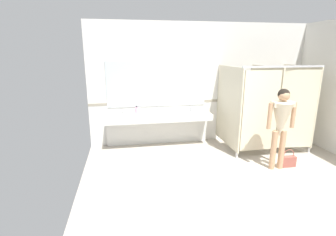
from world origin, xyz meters
TOP-DOWN VIEW (x-y plane):
  - ground_plane at (0.00, 0.00)m, footprint 5.88×6.73m
  - wall_back at (0.00, 3.13)m, footprint 5.88×0.12m
  - wall_back_tile_band at (0.00, 3.06)m, footprint 5.88×0.01m
  - vanity_counter at (-1.27, 2.84)m, footprint 2.55×0.58m
  - mirror_panel at (-1.27, 3.05)m, footprint 2.45×0.02m
  - bathroom_stalls at (1.23, 2.19)m, footprint 1.86×1.37m
  - person_standing at (0.88, 1.13)m, footprint 0.57×0.41m
  - handbag at (1.16, 1.15)m, footprint 0.31×0.11m
  - soap_dispenser at (-1.79, 2.93)m, footprint 0.07×0.07m
  - floor_drain_cover at (0.77, -0.33)m, footprint 0.14×0.14m

SIDE VIEW (x-z plane):
  - ground_plane at x=0.00m, z-range -0.10..0.00m
  - floor_drain_cover at x=0.77m, z-range 0.00..0.01m
  - handbag at x=1.16m, z-range -0.06..0.32m
  - vanity_counter at x=-1.27m, z-range 0.14..1.08m
  - soap_dispenser at x=-1.79m, z-range 0.81..1.00m
  - person_standing at x=0.88m, z-range 0.21..1.83m
  - bathroom_stalls at x=1.23m, z-range 0.05..2.05m
  - wall_back_tile_band at x=0.00m, z-range 1.02..1.08m
  - wall_back at x=0.00m, z-range 0.00..2.99m
  - mirror_panel at x=-1.27m, z-range 0.97..2.07m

